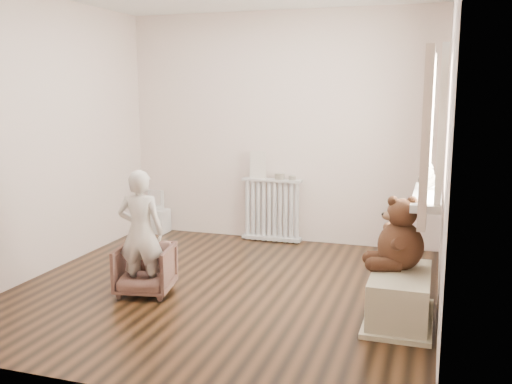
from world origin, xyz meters
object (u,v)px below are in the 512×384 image
(radiator, at_px, (272,208))
(toy_vanity, at_px, (155,210))
(toy_bench, at_px, (400,295))
(armchair, at_px, (145,269))
(teddy_bear, at_px, (401,231))
(plush_cat, at_px, (427,177))
(child, at_px, (141,232))

(radiator, distance_m, toy_vanity, 1.50)
(toy_vanity, relative_size, toy_bench, 0.64)
(armchair, height_order, teddy_bear, teddy_bear)
(armchair, height_order, plush_cat, plush_cat)
(radiator, distance_m, toy_bench, 2.49)
(armchair, bearing_deg, teddy_bear, -6.26)
(radiator, height_order, plush_cat, plush_cat)
(radiator, height_order, toy_vanity, radiator)
(plush_cat, bearing_deg, toy_bench, -80.24)
(toy_bench, distance_m, teddy_bear, 0.48)
(toy_vanity, height_order, plush_cat, plush_cat)
(teddy_bear, height_order, plush_cat, plush_cat)
(toy_bench, bearing_deg, armchair, -178.17)
(toy_vanity, distance_m, child, 2.24)
(plush_cat, bearing_deg, child, -138.64)
(toy_vanity, distance_m, armchair, 2.18)
(radiator, bearing_deg, armchair, -105.40)
(radiator, relative_size, child, 0.69)
(toy_bench, height_order, teddy_bear, teddy_bear)
(plush_cat, bearing_deg, armchair, -139.75)
(radiator, relative_size, plush_cat, 2.92)
(toy_bench, distance_m, plush_cat, 1.11)
(armchair, relative_size, toy_bench, 0.58)
(toy_vanity, height_order, toy_bench, toy_vanity)
(toy_vanity, xyz_separation_m, child, (0.95, -2.01, 0.28))
(toy_vanity, bearing_deg, teddy_bear, -30.31)
(toy_vanity, xyz_separation_m, armchair, (0.95, -1.96, -0.06))
(child, relative_size, toy_bench, 1.32)
(toy_bench, relative_size, teddy_bear, 1.46)
(child, bearing_deg, plush_cat, -169.93)
(toy_vanity, bearing_deg, child, -64.83)
(toy_vanity, bearing_deg, armchair, -64.27)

